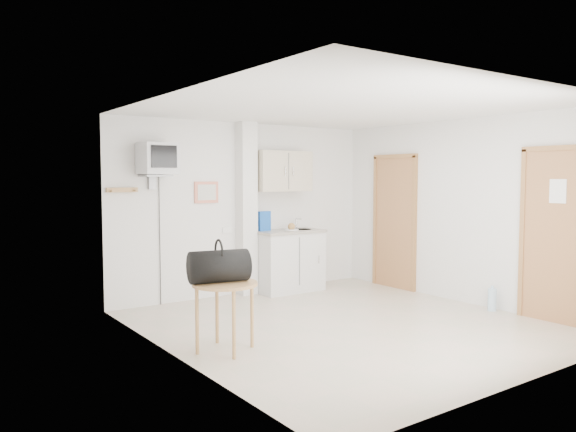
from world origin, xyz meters
TOP-DOWN VIEW (x-y plane):
  - ground at (0.00, 0.00)m, footprint 4.50×4.50m
  - room_envelope at (0.24, 0.09)m, footprint 4.24×4.54m
  - kitchenette at (0.57, 2.00)m, footprint 1.03×0.58m
  - crt_television at (-1.45, 2.02)m, footprint 0.44×0.45m
  - round_table at (-1.62, -0.04)m, footprint 0.64×0.64m
  - duffel_bag at (-1.67, -0.01)m, footprint 0.62×0.42m
  - water_bottle at (1.98, -0.57)m, footprint 0.11×0.11m

SIDE VIEW (x-z plane):
  - ground at x=0.00m, z-range 0.00..0.00m
  - water_bottle at x=1.98m, z-range -0.02..0.31m
  - round_table at x=-1.62m, z-range 0.25..0.94m
  - kitchenette at x=0.57m, z-range -0.25..1.85m
  - duffel_bag at x=-1.67m, z-range 0.63..1.06m
  - room_envelope at x=0.24m, z-range 0.26..2.81m
  - crt_television at x=-1.45m, z-range 0.86..3.01m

